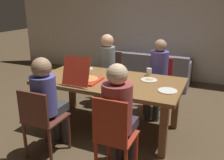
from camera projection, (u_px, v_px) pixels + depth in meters
ground_plane at (109, 128)px, 3.73m from camera, size 20.00×20.00×0.00m
back_wall at (160, 22)px, 5.78m from camera, size 7.79×0.12×2.63m
dining_table at (109, 86)px, 3.52m from camera, size 2.02×1.04×0.76m
chair_0 at (159, 81)px, 4.19m from camera, size 0.38×0.45×0.89m
person_0 at (158, 72)px, 3.98m from camera, size 0.29×0.53×1.23m
chair_1 at (41, 119)px, 2.90m from camera, size 0.42×0.43×0.88m
person_1 at (48, 97)px, 2.95m from camera, size 0.29×0.49×1.22m
chair_2 at (114, 136)px, 2.50m from camera, size 0.38×0.38×0.95m
person_2 at (119, 111)px, 2.55m from camera, size 0.31×0.49×1.26m
chair_3 at (109, 75)px, 4.56m from camera, size 0.42×0.39×0.92m
person_3 at (106, 64)px, 4.37m from camera, size 0.28×0.47×1.25m
pizza_box_0 at (84, 78)px, 3.38m from camera, size 0.38×0.49×0.39m
plate_0 at (118, 84)px, 3.29m from camera, size 0.24×0.24×0.03m
plate_1 at (149, 80)px, 3.45m from camera, size 0.23×0.23×0.03m
plate_2 at (168, 91)px, 3.06m from camera, size 0.24×0.24×0.01m
plate_3 at (87, 69)px, 4.00m from camera, size 0.20×0.20×0.01m
drinking_glass_0 at (68, 69)px, 3.82m from camera, size 0.07×0.07×0.11m
drinking_glass_1 at (115, 75)px, 3.45m from camera, size 0.07×0.07×0.14m
drinking_glass_2 at (73, 71)px, 3.73m from camera, size 0.06×0.06×0.11m
drinking_glass_3 at (149, 72)px, 3.65m from camera, size 0.07×0.07×0.11m
couch at (148, 72)px, 5.61m from camera, size 1.81×0.89×0.73m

